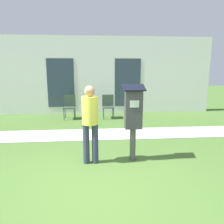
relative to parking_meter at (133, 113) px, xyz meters
The scene contains 7 objects.
ground_plane 1.66m from the parking_meter, 124.20° to the right, with size 40.00×40.00×0.00m, color #476B2D.
sidewalk 2.24m from the parking_meter, 111.73° to the left, with size 12.00×1.10×0.02m.
building_facade 5.19m from the parking_meter, 98.26° to the left, with size 10.00×0.26×3.20m.
parking_meter is the anchor object (origin of this frame).
person_standing 0.88m from the parking_meter, behind, with size 0.32×0.32×1.58m.
outdoor_chair_left 4.43m from the parking_meter, 112.90° to the left, with size 0.44×0.44×0.90m.
outdoor_chair_middle 4.08m from the parking_meter, 93.38° to the left, with size 0.44×0.44×0.90m.
Camera 1 is at (-0.06, -3.17, 1.91)m, focal length 35.00 mm.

